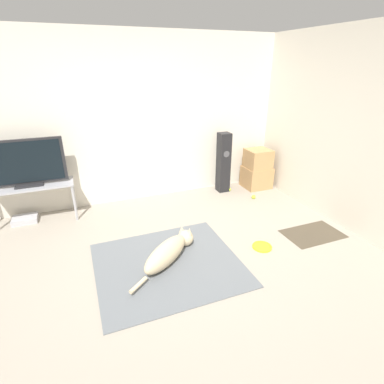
% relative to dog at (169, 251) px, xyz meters
% --- Properties ---
extents(ground_plane, '(12.00, 12.00, 0.00)m').
position_rel_dog_xyz_m(ground_plane, '(-0.09, -0.20, -0.14)').
color(ground_plane, '#9E9384').
extents(wall_back, '(8.00, 0.06, 2.55)m').
position_rel_dog_xyz_m(wall_back, '(-0.09, 1.90, 1.14)').
color(wall_back, silver).
rests_on(wall_back, ground_plane).
extents(wall_right, '(0.06, 8.00, 2.55)m').
position_rel_dog_xyz_m(wall_right, '(2.51, -0.20, 1.14)').
color(wall_right, silver).
rests_on(wall_right, ground_plane).
extents(area_rug, '(1.58, 1.44, 0.01)m').
position_rel_dog_xyz_m(area_rug, '(-0.03, -0.06, -0.13)').
color(area_rug, slate).
rests_on(area_rug, ground_plane).
extents(dog, '(0.92, 0.77, 0.26)m').
position_rel_dog_xyz_m(dog, '(0.00, 0.00, 0.00)').
color(dog, beige).
rests_on(dog, area_rug).
extents(frisbee, '(0.24, 0.24, 0.03)m').
position_rel_dog_xyz_m(frisbee, '(1.15, -0.16, -0.12)').
color(frisbee, yellow).
rests_on(frisbee, ground_plane).
extents(cardboard_box_lower, '(0.46, 0.42, 0.38)m').
position_rel_dog_xyz_m(cardboard_box_lower, '(2.16, 1.56, 0.05)').
color(cardboard_box_lower, tan).
rests_on(cardboard_box_lower, ground_plane).
extents(cardboard_box_upper, '(0.41, 0.38, 0.33)m').
position_rel_dog_xyz_m(cardboard_box_upper, '(2.15, 1.55, 0.40)').
color(cardboard_box_upper, tan).
rests_on(cardboard_box_upper, cardboard_box_lower).
extents(floor_speaker, '(0.19, 0.20, 1.03)m').
position_rel_dog_xyz_m(floor_speaker, '(1.51, 1.64, 0.38)').
color(floor_speaker, black).
rests_on(floor_speaker, ground_plane).
extents(tv_stand, '(1.12, 0.42, 0.55)m').
position_rel_dog_xyz_m(tv_stand, '(-1.47, 1.62, 0.34)').
color(tv_stand, '#A8A8AD').
rests_on(tv_stand, ground_plane).
extents(tv, '(1.00, 0.20, 0.64)m').
position_rel_dog_xyz_m(tv, '(-1.47, 1.62, 0.73)').
color(tv, '#232326').
rests_on(tv, tv_stand).
extents(tennis_ball_by_boxes, '(0.07, 0.07, 0.07)m').
position_rel_dog_xyz_m(tennis_ball_by_boxes, '(1.61, 1.57, -0.10)').
color(tennis_ball_by_boxes, '#C6E033').
rests_on(tennis_ball_by_boxes, ground_plane).
extents(tennis_ball_near_speaker, '(0.07, 0.07, 0.07)m').
position_rel_dog_xyz_m(tennis_ball_near_speaker, '(1.83, 1.12, -0.10)').
color(tennis_ball_near_speaker, '#C6E033').
rests_on(tennis_ball_near_speaker, ground_plane).
extents(game_console, '(0.33, 0.26, 0.08)m').
position_rel_dog_xyz_m(game_console, '(-1.64, 1.65, -0.10)').
color(game_console, '#B7B7BC').
rests_on(game_console, ground_plane).
extents(door_mat, '(0.77, 0.49, 0.01)m').
position_rel_dog_xyz_m(door_mat, '(1.96, -0.14, -0.13)').
color(door_mat, '#4C4233').
rests_on(door_mat, ground_plane).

